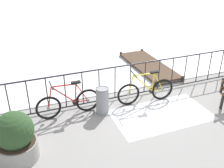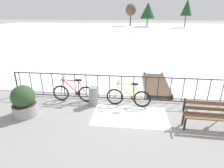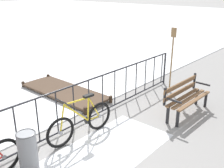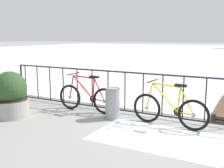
# 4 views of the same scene
# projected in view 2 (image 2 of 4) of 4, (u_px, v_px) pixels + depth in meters

# --- Properties ---
(ground_plane) EXTENTS (160.00, 160.00, 0.00)m
(ground_plane) POSITION_uv_depth(u_px,v_px,m) (121.00, 100.00, 7.56)
(ground_plane) COLOR gray
(frozen_pond) EXTENTS (80.00, 56.00, 0.03)m
(frozen_pond) POSITION_uv_depth(u_px,v_px,m) (131.00, 32.00, 33.80)
(frozen_pond) COLOR white
(frozen_pond) RESTS_ON ground
(snow_patch) EXTENTS (2.61, 1.46, 0.01)m
(snow_patch) POSITION_uv_depth(u_px,v_px,m) (130.00, 116.00, 6.41)
(snow_patch) COLOR white
(snow_patch) RESTS_ON ground
(railing_fence) EXTENTS (9.06, 0.06, 1.07)m
(railing_fence) POSITION_uv_depth(u_px,v_px,m) (121.00, 88.00, 7.35)
(railing_fence) COLOR #232328
(railing_fence) RESTS_ON ground
(bicycle_near_railing) EXTENTS (1.71, 0.52, 0.97)m
(bicycle_near_railing) POSITION_uv_depth(u_px,v_px,m) (74.00, 93.00, 7.36)
(bicycle_near_railing) COLOR black
(bicycle_near_railing) RESTS_ON ground
(bicycle_second) EXTENTS (1.71, 0.52, 0.97)m
(bicycle_second) POSITION_uv_depth(u_px,v_px,m) (128.00, 97.00, 6.99)
(bicycle_second) COLOR black
(bicycle_second) RESTS_ON ground
(park_bench) EXTENTS (1.61, 0.53, 0.89)m
(park_bench) POSITION_uv_depth(u_px,v_px,m) (210.00, 113.00, 5.60)
(park_bench) COLOR brown
(park_bench) RESTS_ON ground
(planter_with_shrub) EXTENTS (0.84, 0.84, 1.10)m
(planter_with_shrub) POSITION_uv_depth(u_px,v_px,m) (24.00, 101.00, 6.31)
(planter_with_shrub) COLOR #9E9B96
(planter_with_shrub) RESTS_ON ground
(trash_bin) EXTENTS (0.35, 0.35, 0.73)m
(trash_bin) POSITION_uv_depth(u_px,v_px,m) (94.00, 96.00, 7.07)
(trash_bin) COLOR gray
(trash_bin) RESTS_ON ground
(wooden_dock) EXTENTS (1.10, 3.05, 0.20)m
(wooden_dock) POSITION_uv_depth(u_px,v_px,m) (156.00, 84.00, 8.98)
(wooden_dock) COLOR #4C3828
(wooden_dock) RESTS_ON ground
(tree_far_west) EXTENTS (2.49, 2.49, 6.20)m
(tree_far_west) POSITION_uv_depth(u_px,v_px,m) (187.00, 7.00, 41.23)
(tree_far_west) COLOR brown
(tree_far_west) RESTS_ON ground
(tree_west_mid) EXTENTS (3.55, 3.55, 5.58)m
(tree_west_mid) POSITION_uv_depth(u_px,v_px,m) (148.00, 11.00, 44.07)
(tree_west_mid) COLOR brown
(tree_west_mid) RESTS_ON ground
(tree_centre) EXTENTS (2.61, 2.61, 5.35)m
(tree_centre) POSITION_uv_depth(u_px,v_px,m) (131.00, 10.00, 45.92)
(tree_centre) COLOR brown
(tree_centre) RESTS_ON ground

